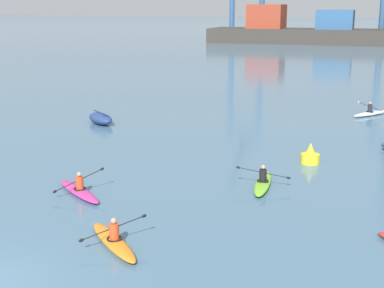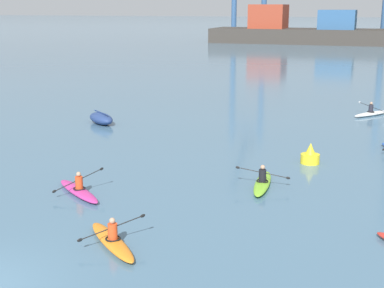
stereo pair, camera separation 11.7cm
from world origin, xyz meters
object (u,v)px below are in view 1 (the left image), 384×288
object	(u,v)px
kayak_magenta	(79,190)
kayak_orange	(114,240)
container_barge	(336,30)
capsized_dinghy	(101,119)
kayak_lime	(263,182)
channel_buoy	(310,156)
kayak_white	(370,113)

from	to	relation	value
kayak_magenta	kayak_orange	size ratio (longest dim) A/B	1.07
container_barge	kayak_magenta	world-z (taller)	container_barge
capsized_dinghy	kayak_lime	size ratio (longest dim) A/B	0.79
channel_buoy	kayak_white	world-z (taller)	channel_buoy
kayak_magenta	kayak_lime	bearing A→B (deg)	26.38
kayak_lime	kayak_orange	xyz separation A→B (m)	(-3.24, -7.28, 0.00)
kayak_white	kayak_magenta	distance (m)	23.43
kayak_lime	kayak_magenta	xyz separation A→B (m)	(-6.71, -3.33, 0.00)
capsized_dinghy	kayak_magenta	xyz separation A→B (m)	(5.59, -12.46, -0.18)
kayak_orange	kayak_white	bearing A→B (deg)	74.00
kayak_lime	kayak_white	bearing A→B (deg)	77.52
container_barge	kayak_lime	world-z (taller)	container_barge
kayak_white	kayak_orange	distance (m)	25.85
kayak_white	channel_buoy	bearing A→B (deg)	-100.44
container_barge	capsized_dinghy	bearing A→B (deg)	-95.29
kayak_white	kayak_lime	bearing A→B (deg)	-102.48
capsized_dinghy	kayak_white	bearing A→B (deg)	27.53
channel_buoy	capsized_dinghy	bearing A→B (deg)	160.16
capsized_dinghy	kayak_white	xyz separation A→B (m)	(16.19, 8.44, -0.18)
kayak_orange	capsized_dinghy	bearing A→B (deg)	118.92
kayak_white	kayak_orange	world-z (taller)	same
container_barge	kayak_orange	xyz separation A→B (m)	(1.26, -100.69, -2.47)
capsized_dinghy	kayak_lime	xyz separation A→B (m)	(12.30, -9.13, -0.18)
container_barge	kayak_lime	bearing A→B (deg)	-87.25
kayak_lime	kayak_magenta	bearing A→B (deg)	-153.62
kayak_magenta	kayak_orange	world-z (taller)	kayak_magenta
kayak_magenta	container_barge	bearing A→B (deg)	88.69
capsized_dinghy	kayak_orange	bearing A→B (deg)	-61.08
capsized_dinghy	kayak_magenta	distance (m)	13.66
kayak_white	kayak_lime	world-z (taller)	same
kayak_white	kayak_lime	xyz separation A→B (m)	(-3.89, -17.57, -0.00)
container_barge	kayak_lime	xyz separation A→B (m)	(4.50, -93.41, -2.47)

